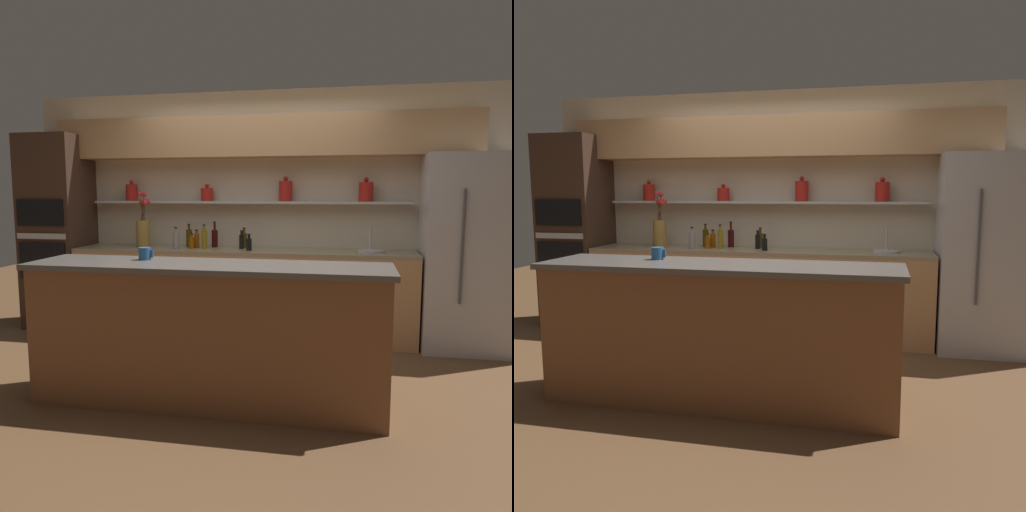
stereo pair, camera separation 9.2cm
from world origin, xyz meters
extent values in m
plane|color=brown|center=(0.00, 0.00, 0.00)|extent=(12.00, 12.00, 0.00)
cube|color=beige|center=(0.00, 1.60, 1.30)|extent=(5.20, 0.10, 2.60)
cube|color=#B7B7BC|center=(-0.15, 1.46, 1.41)|extent=(3.47, 0.18, 0.02)
cylinder|color=#AD1E19|center=(-1.47, 1.45, 1.51)|extent=(0.13, 0.13, 0.18)
sphere|color=#AD1E19|center=(-1.47, 1.45, 1.63)|extent=(0.05, 0.05, 0.05)
cylinder|color=#AD1E19|center=(-0.59, 1.45, 1.49)|extent=(0.13, 0.13, 0.14)
sphere|color=#AD1E19|center=(-0.59, 1.45, 1.59)|extent=(0.05, 0.05, 0.05)
cylinder|color=#AD1E19|center=(0.28, 1.45, 1.53)|extent=(0.14, 0.14, 0.21)
sphere|color=#AD1E19|center=(0.28, 1.45, 1.66)|extent=(0.05, 0.05, 0.05)
cylinder|color=#AD1E19|center=(1.12, 1.45, 1.52)|extent=(0.15, 0.15, 0.20)
sphere|color=#AD1E19|center=(1.12, 1.45, 1.64)|extent=(0.05, 0.05, 0.05)
cube|color=tan|center=(0.00, 1.38, 2.09)|extent=(4.42, 0.34, 0.42)
cube|color=tan|center=(-0.15, 1.24, 0.44)|extent=(3.57, 0.62, 0.88)
cube|color=gray|center=(-0.15, 1.24, 0.90)|extent=(3.57, 0.62, 0.04)
cube|color=brown|center=(0.00, -0.52, 0.49)|extent=(2.51, 0.55, 0.98)
cube|color=#56514C|center=(0.00, -0.52, 1.00)|extent=(2.57, 0.61, 0.04)
cube|color=#B7B7BC|center=(2.13, 1.20, 0.94)|extent=(0.94, 0.70, 1.87)
cylinder|color=#4C4C51|center=(1.96, 0.83, 1.03)|extent=(0.02, 0.02, 1.03)
cube|color=#3D281E|center=(-2.28, 1.24, 1.07)|extent=(0.64, 0.62, 2.14)
cube|color=black|center=(-2.28, 0.92, 0.78)|extent=(0.54, 0.02, 0.40)
cube|color=black|center=(-2.28, 0.92, 1.30)|extent=(0.54, 0.02, 0.28)
cube|color=#B7B7BC|center=(-2.28, 0.92, 1.05)|extent=(0.57, 0.02, 0.06)
cylinder|color=olive|center=(-1.25, 1.23, 1.07)|extent=(0.15, 0.15, 0.29)
cylinder|color=#4C3319|center=(-1.25, 1.25, 1.35)|extent=(0.04, 0.01, 0.28)
sphere|color=red|center=(-1.25, 1.29, 1.49)|extent=(0.06, 0.06, 0.06)
cylinder|color=#4C3319|center=(-1.25, 1.22, 1.31)|extent=(0.02, 0.05, 0.19)
sphere|color=red|center=(-1.21, 1.21, 1.40)|extent=(0.05, 0.05, 0.05)
cylinder|color=#4C3319|center=(-1.25, 1.23, 1.31)|extent=(0.04, 0.03, 0.19)
sphere|color=red|center=(-1.28, 1.26, 1.41)|extent=(0.06, 0.06, 0.06)
cylinder|color=#4C3319|center=(-1.24, 1.25, 1.31)|extent=(0.04, 0.04, 0.20)
sphere|color=red|center=(-1.21, 1.28, 1.42)|extent=(0.06, 0.06, 0.06)
cylinder|color=#4C3319|center=(-1.25, 1.23, 1.31)|extent=(0.02, 0.01, 0.20)
sphere|color=red|center=(-1.24, 1.27, 1.42)|extent=(0.06, 0.06, 0.06)
cylinder|color=#4C3319|center=(-1.25, 1.22, 1.36)|extent=(0.05, 0.01, 0.29)
sphere|color=red|center=(-1.26, 1.18, 1.50)|extent=(0.04, 0.04, 0.04)
cylinder|color=#B7B7BC|center=(1.17, 1.24, 0.93)|extent=(0.27, 0.27, 0.02)
cylinder|color=#B7B7BC|center=(1.17, 1.34, 1.05)|extent=(0.02, 0.02, 0.22)
cylinder|color=#B7B7BC|center=(1.17, 1.28, 1.16)|extent=(0.02, 0.12, 0.02)
cylinder|color=#380C0C|center=(-0.48, 1.38, 1.01)|extent=(0.07, 0.07, 0.19)
cylinder|color=#380C0C|center=(-0.48, 1.38, 1.15)|extent=(0.02, 0.02, 0.08)
cylinder|color=black|center=(-0.48, 1.38, 1.19)|extent=(0.03, 0.03, 0.01)
cylinder|color=#47380A|center=(-0.16, 1.40, 1.00)|extent=(0.06, 0.06, 0.15)
cylinder|color=#47380A|center=(-0.16, 1.40, 1.10)|extent=(0.03, 0.03, 0.05)
cylinder|color=black|center=(-0.16, 1.40, 1.13)|extent=(0.03, 0.03, 0.01)
cylinder|color=black|center=(-0.05, 1.13, 0.98)|extent=(0.06, 0.06, 0.12)
cylinder|color=black|center=(-0.05, 1.13, 1.06)|extent=(0.03, 0.03, 0.04)
cylinder|color=black|center=(-0.05, 1.13, 1.09)|extent=(0.03, 0.03, 0.01)
cylinder|color=#9E4C0A|center=(-0.67, 1.31, 0.99)|extent=(0.06, 0.06, 0.15)
cylinder|color=#9E4C0A|center=(-0.67, 1.31, 1.08)|extent=(0.03, 0.03, 0.04)
cylinder|color=black|center=(-0.67, 1.31, 1.11)|extent=(0.03, 0.03, 0.01)
cylinder|color=#47380A|center=(-0.77, 1.35, 1.01)|extent=(0.06, 0.06, 0.19)
cylinder|color=#47380A|center=(-0.77, 1.35, 1.13)|extent=(0.03, 0.03, 0.05)
cylinder|color=black|center=(-0.77, 1.35, 1.17)|extent=(0.03, 0.03, 0.01)
cylinder|color=gray|center=(-0.84, 1.14, 1.01)|extent=(0.07, 0.07, 0.17)
cylinder|color=gray|center=(-0.84, 1.14, 1.12)|extent=(0.03, 0.03, 0.04)
cylinder|color=black|center=(-0.84, 1.14, 1.15)|extent=(0.03, 0.03, 0.01)
cylinder|color=olive|center=(-0.55, 1.21, 1.02)|extent=(0.06, 0.06, 0.19)
cylinder|color=olive|center=(-0.55, 1.21, 1.14)|extent=(0.03, 0.03, 0.05)
cylinder|color=black|center=(-0.55, 1.21, 1.17)|extent=(0.03, 0.03, 0.01)
cylinder|color=black|center=(-0.16, 1.28, 0.99)|extent=(0.05, 0.05, 0.15)
cylinder|color=black|center=(-0.16, 1.28, 1.09)|extent=(0.03, 0.03, 0.04)
cylinder|color=black|center=(-0.16, 1.28, 1.11)|extent=(0.03, 0.03, 0.01)
cylinder|color=#9E4C0A|center=(-0.69, 1.21, 0.98)|extent=(0.06, 0.06, 0.11)
cylinder|color=#9E4C0A|center=(-0.69, 1.21, 1.05)|extent=(0.03, 0.03, 0.04)
cylinder|color=black|center=(-0.69, 1.21, 1.08)|extent=(0.03, 0.03, 0.01)
cylinder|color=#235184|center=(-0.51, -0.42, 1.07)|extent=(0.09, 0.09, 0.09)
cube|color=#235184|center=(-0.46, -0.42, 1.07)|extent=(0.02, 0.01, 0.06)
camera|label=1|loc=(1.00, -3.85, 1.52)|focal=35.00mm
camera|label=2|loc=(1.09, -3.84, 1.52)|focal=35.00mm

